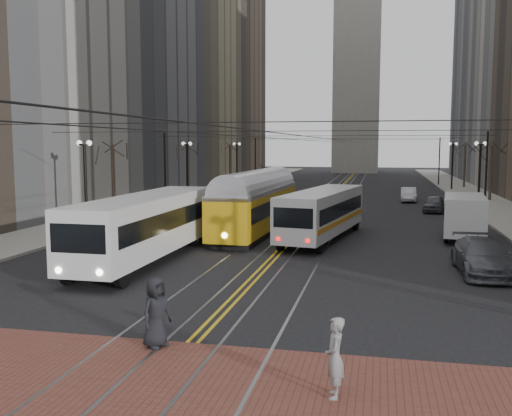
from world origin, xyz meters
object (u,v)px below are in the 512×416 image
at_px(streetcar, 256,209).
at_px(rear_bus, 323,215).
at_px(transit_bus, 147,229).
at_px(sedan_grey, 434,204).
at_px(cargo_van, 464,218).
at_px(sedan_parked, 482,257).
at_px(pedestrian_a, 156,312).
at_px(pedestrian_b, 335,357).
at_px(sedan_silver, 408,195).

height_order(streetcar, rear_bus, streetcar).
height_order(transit_bus, rear_bus, transit_bus).
distance_m(transit_bus, sedan_grey, 28.50).
xyz_separation_m(rear_bus, cargo_van, (8.19, 1.80, -0.16)).
xyz_separation_m(sedan_grey, sedan_parked, (-0.02, -23.50, 0.07)).
xyz_separation_m(streetcar, rear_bus, (4.30, -1.34, -0.10)).
relative_size(streetcar, pedestrian_a, 6.72).
bearing_deg(pedestrian_b, sedan_grey, 166.13).
distance_m(streetcar, sedan_parked, 15.01).
xyz_separation_m(cargo_van, sedan_grey, (-0.47, 14.06, -0.61)).
height_order(cargo_van, pedestrian_a, cargo_van).
height_order(sedan_parked, pedestrian_b, pedestrian_b).
height_order(streetcar, sedan_parked, streetcar).
height_order(sedan_grey, sedan_parked, sedan_parked).
distance_m(cargo_van, pedestrian_b, 23.79).
distance_m(sedan_grey, sedan_silver, 8.78).
bearing_deg(cargo_van, rear_bus, -161.63).
bearing_deg(sedan_silver, rear_bus, -102.44).
distance_m(pedestrian_a, pedestrian_b, 5.51).
height_order(rear_bus, sedan_silver, rear_bus).
relative_size(transit_bus, sedan_silver, 3.03).
bearing_deg(cargo_van, sedan_grey, 97.88).
bearing_deg(pedestrian_b, rear_bus, -179.26).
relative_size(streetcar, rear_bus, 1.18).
xyz_separation_m(cargo_van, pedestrian_a, (-10.85, -20.94, -0.30)).
bearing_deg(pedestrian_b, sedan_parked, 153.07).
bearing_deg(streetcar, rear_bus, -15.15).
xyz_separation_m(rear_bus, pedestrian_b, (2.41, -21.28, -0.54)).
xyz_separation_m(transit_bus, pedestrian_b, (10.02, -13.12, -0.66)).
height_order(sedan_parked, pedestrian_a, pedestrian_a).
distance_m(cargo_van, pedestrian_a, 23.59).
bearing_deg(rear_bus, streetcar, 172.28).
xyz_separation_m(sedan_silver, pedestrian_a, (-8.68, -43.61, 0.31)).
relative_size(cargo_van, sedan_grey, 1.46).
height_order(streetcar, cargo_van, streetcar).
bearing_deg(cargo_van, sedan_silver, 101.46).
distance_m(sedan_grey, pedestrian_a, 36.51).
bearing_deg(pedestrian_a, sedan_parked, -19.76).
bearing_deg(pedestrian_b, cargo_van, 160.21).
distance_m(transit_bus, sedan_parked, 15.34).
distance_m(rear_bus, sedan_grey, 17.65).
distance_m(transit_bus, cargo_van, 18.67).
relative_size(rear_bus, pedestrian_a, 5.68).
relative_size(rear_bus, cargo_van, 1.90).
bearing_deg(sedan_grey, transit_bus, -113.32).
bearing_deg(pedestrian_a, transit_bus, 46.49).
distance_m(sedan_parked, pedestrian_a, 15.48).
distance_m(rear_bus, sedan_silver, 25.20).
relative_size(transit_bus, cargo_van, 2.16).
distance_m(rear_bus, pedestrian_a, 19.33).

